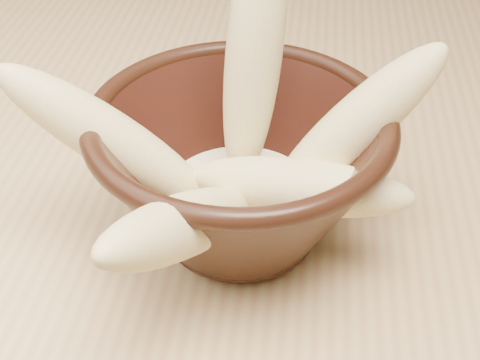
% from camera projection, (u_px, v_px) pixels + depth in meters
% --- Properties ---
extents(table, '(1.20, 0.80, 0.75)m').
position_uv_depth(table, '(174.00, 192.00, 0.67)').
color(table, tan).
rests_on(table, ground).
extents(bowl, '(0.21, 0.21, 0.11)m').
position_uv_depth(bowl, '(240.00, 169.00, 0.46)').
color(bowl, black).
rests_on(bowl, table).
extents(milk_puddle, '(0.12, 0.12, 0.02)m').
position_uv_depth(milk_puddle, '(240.00, 200.00, 0.48)').
color(milk_puddle, '#FCECCA').
rests_on(milk_puddle, bowl).
extents(banana_upright, '(0.06, 0.09, 0.20)m').
position_uv_depth(banana_upright, '(254.00, 52.00, 0.44)').
color(banana_upright, '#D1BF7C').
rests_on(banana_upright, bowl).
extents(banana_left, '(0.16, 0.05, 0.14)m').
position_uv_depth(banana_left, '(109.00, 139.00, 0.44)').
color(banana_left, '#D1BF7C').
rests_on(banana_left, bowl).
extents(banana_right, '(0.14, 0.07, 0.14)m').
position_uv_depth(banana_right, '(354.00, 127.00, 0.44)').
color(banana_right, '#D1BF7C').
rests_on(banana_right, bowl).
extents(banana_across, '(0.16, 0.06, 0.05)m').
position_uv_depth(banana_across, '(299.00, 186.00, 0.44)').
color(banana_across, '#D1BF7C').
rests_on(banana_across, bowl).
extents(banana_front, '(0.10, 0.17, 0.12)m').
position_uv_depth(banana_front, '(185.00, 225.00, 0.39)').
color(banana_front, '#D1BF7C').
rests_on(banana_front, bowl).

